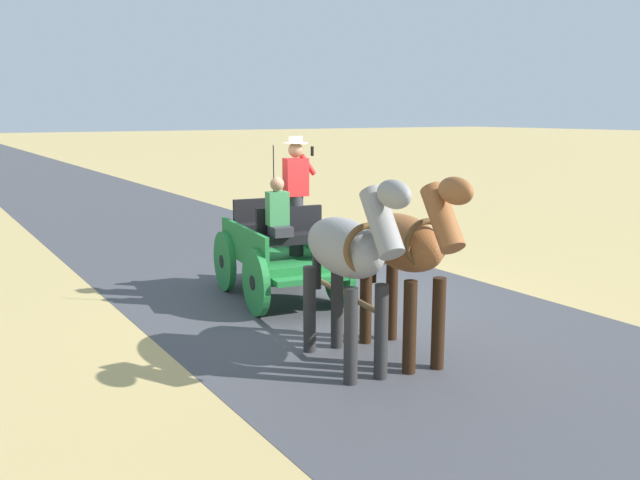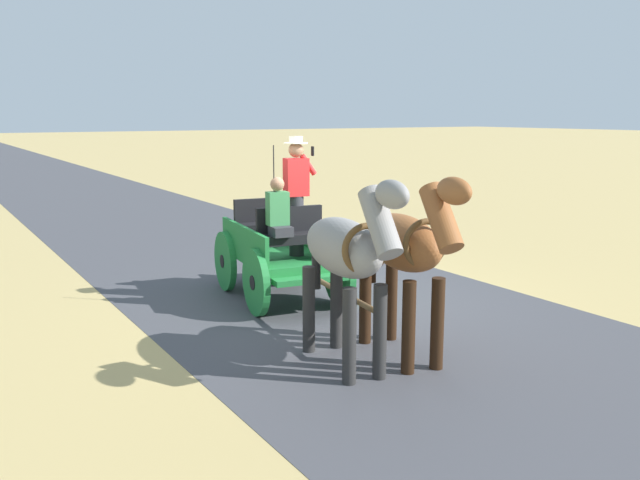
% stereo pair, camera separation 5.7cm
% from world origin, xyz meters
% --- Properties ---
extents(ground_plane, '(200.00, 200.00, 0.00)m').
position_xyz_m(ground_plane, '(0.00, 0.00, 0.00)').
color(ground_plane, tan).
extents(road_surface, '(5.75, 160.00, 0.01)m').
position_xyz_m(road_surface, '(0.00, 0.00, 0.00)').
color(road_surface, '#424247').
rests_on(road_surface, ground).
extents(horse_drawn_carriage, '(1.71, 4.51, 2.50)m').
position_xyz_m(horse_drawn_carriage, '(0.53, -0.54, 0.82)').
color(horse_drawn_carriage, '#1E7233').
rests_on(horse_drawn_carriage, ground).
extents(horse_near_side, '(0.81, 2.15, 2.21)m').
position_xyz_m(horse_near_side, '(0.56, 2.52, 1.32)').
color(horse_near_side, brown).
rests_on(horse_near_side, ground).
extents(horse_off_side, '(0.76, 2.15, 2.21)m').
position_xyz_m(horse_off_side, '(1.30, 2.42, 1.32)').
color(horse_off_side, gray).
rests_on(horse_off_side, ground).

